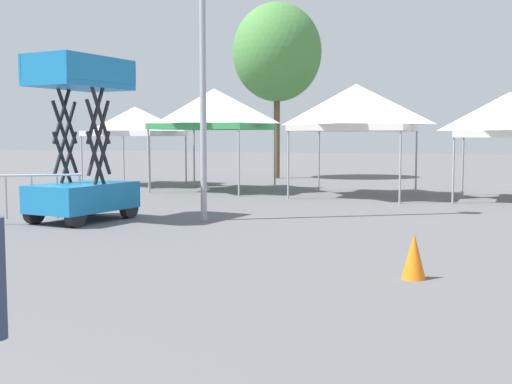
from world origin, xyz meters
TOP-DOWN VIEW (x-y plane):
  - canopy_tent_behind_left at (-11.11, 20.03)m, footprint 3.15×3.15m
  - canopy_tent_far_right at (-7.19, 18.97)m, footprint 3.49×3.49m
  - canopy_tent_right_of_center at (-2.17, 18.82)m, footprint 3.55×3.55m
  - canopy_tent_behind_center at (2.29, 19.10)m, footprint 2.92×2.92m
  - scissor_lift at (-6.34, 10.69)m, footprint 1.59×2.41m
  - tree_behind_tents_right at (-7.57, 26.02)m, footprint 3.96×3.96m
  - crowd_barrier_mid_lot at (-7.03, 9.87)m, footprint 1.75×1.24m
  - traffic_cone_lot_center at (1.40, 7.64)m, footprint 0.32×0.32m

SIDE VIEW (x-z plane):
  - traffic_cone_lot_center at x=1.40m, z-range 0.00..0.62m
  - crowd_barrier_mid_lot at x=-7.03m, z-range 0.22..1.29m
  - scissor_lift at x=-6.34m, z-range -0.68..2.92m
  - canopy_tent_behind_left at x=-11.11m, z-range 0.94..3.96m
  - canopy_tent_behind_center at x=2.29m, z-range 0.92..4.09m
  - canopy_tent_right_of_center at x=-2.17m, z-range 1.02..4.53m
  - canopy_tent_far_right at x=-7.19m, z-range 1.06..4.58m
  - tree_behind_tents_right at x=-7.57m, z-range 1.70..9.50m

